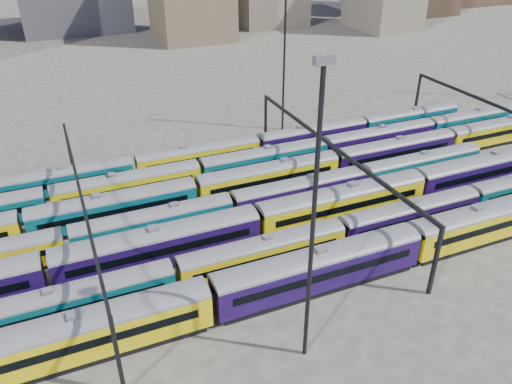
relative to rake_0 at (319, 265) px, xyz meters
name	(u,v)px	position (x,y,z in m)	size (l,w,h in m)	color
ground	(257,215)	(-0.18, 15.00, -2.91)	(500.00, 500.00, 0.00)	#3E3A35
rake_0	(319,265)	(0.00, 0.00, 0.00)	(157.04, 3.28, 5.53)	black
rake_1	(263,250)	(-3.81, 5.00, -0.50)	(93.25, 2.73, 4.59)	black
rake_2	(257,220)	(-2.37, 10.00, -0.03)	(133.38, 3.25, 5.49)	black
rake_3	(153,221)	(-13.05, 15.00, -0.48)	(93.96, 2.76, 4.62)	black
rake_4	(269,174)	(3.61, 20.00, -0.30)	(100.68, 2.95, 4.96)	black
rake_5	(127,183)	(-14.14, 25.00, -0.41)	(135.65, 2.84, 4.76)	black
rake_6	(134,166)	(-12.35, 30.00, -0.50)	(111.83, 2.73, 4.58)	black
gantry_1	(82,201)	(-20.18, 15.00, 3.88)	(0.35, 40.35, 8.03)	black
gantry_2	(331,153)	(9.82, 15.00, 3.88)	(0.35, 40.35, 8.03)	black
gantry_3	(510,118)	(39.82, 15.00, 3.88)	(0.35, 40.35, 8.03)	black
mast_2	(314,216)	(-5.18, -7.00, 11.06)	(1.40, 0.50, 25.60)	black
mast_3	(285,48)	(14.82, 39.00, 11.06)	(1.40, 0.50, 25.60)	black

